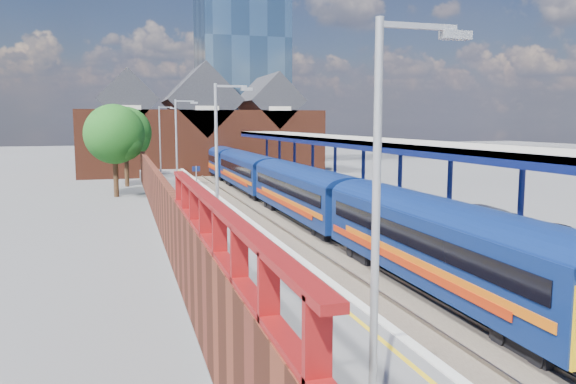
% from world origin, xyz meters
% --- Properties ---
extents(ground, '(240.00, 240.00, 0.00)m').
position_xyz_m(ground, '(0.00, 30.00, 0.00)').
color(ground, '#5B5B5E').
rests_on(ground, ground).
extents(ballast_bed, '(6.00, 76.00, 0.06)m').
position_xyz_m(ballast_bed, '(0.00, 20.00, 0.03)').
color(ballast_bed, '#473D33').
rests_on(ballast_bed, ground).
extents(rails, '(4.51, 76.00, 0.14)m').
position_xyz_m(rails, '(0.00, 20.00, 0.12)').
color(rails, slate).
rests_on(rails, ground).
extents(left_platform, '(5.00, 76.00, 1.00)m').
position_xyz_m(left_platform, '(-5.50, 20.00, 0.50)').
color(left_platform, '#565659').
rests_on(left_platform, ground).
extents(right_platform, '(6.00, 76.00, 1.00)m').
position_xyz_m(right_platform, '(6.00, 20.00, 0.50)').
color(right_platform, '#565659').
rests_on(right_platform, ground).
extents(coping_left, '(0.30, 76.00, 0.05)m').
position_xyz_m(coping_left, '(-3.15, 20.00, 1.02)').
color(coping_left, silver).
rests_on(coping_left, left_platform).
extents(coping_right, '(0.30, 76.00, 0.05)m').
position_xyz_m(coping_right, '(3.15, 20.00, 1.02)').
color(coping_right, silver).
rests_on(coping_right, right_platform).
extents(yellow_line, '(0.14, 76.00, 0.01)m').
position_xyz_m(yellow_line, '(-3.75, 20.00, 1.01)').
color(yellow_line, yellow).
rests_on(yellow_line, left_platform).
extents(train, '(2.93, 65.92, 3.45)m').
position_xyz_m(train, '(1.49, 27.80, 2.12)').
color(train, navy).
rests_on(train, ground).
extents(canopy, '(4.50, 52.00, 4.48)m').
position_xyz_m(canopy, '(5.48, 21.95, 5.25)').
color(canopy, navy).
rests_on(canopy, right_platform).
extents(lamp_post_a, '(1.48, 0.18, 7.00)m').
position_xyz_m(lamp_post_a, '(-6.36, -8.00, 4.99)').
color(lamp_post_a, '#A5A8AA').
rests_on(lamp_post_a, left_platform).
extents(lamp_post_b, '(1.48, 0.18, 7.00)m').
position_xyz_m(lamp_post_b, '(-6.36, 6.00, 4.99)').
color(lamp_post_b, '#A5A8AA').
rests_on(lamp_post_b, left_platform).
extents(lamp_post_c, '(1.48, 0.18, 7.00)m').
position_xyz_m(lamp_post_c, '(-6.36, 22.00, 4.99)').
color(lamp_post_c, '#A5A8AA').
rests_on(lamp_post_c, left_platform).
extents(lamp_post_d, '(1.48, 0.18, 7.00)m').
position_xyz_m(lamp_post_d, '(-6.36, 38.00, 4.99)').
color(lamp_post_d, '#A5A8AA').
rests_on(lamp_post_d, left_platform).
extents(platform_sign, '(0.55, 0.08, 2.50)m').
position_xyz_m(platform_sign, '(-5.00, 24.00, 2.69)').
color(platform_sign, '#A5A8AA').
rests_on(platform_sign, left_platform).
extents(brick_wall, '(0.35, 50.00, 3.86)m').
position_xyz_m(brick_wall, '(-8.10, 13.54, 2.45)').
color(brick_wall, '#5B2617').
rests_on(brick_wall, left_platform).
extents(station_building, '(30.00, 12.12, 13.78)m').
position_xyz_m(station_building, '(0.00, 58.00, 5.45)').
color(station_building, '#5B2617').
rests_on(station_building, ground).
extents(glass_tower, '(14.20, 14.20, 40.30)m').
position_xyz_m(glass_tower, '(10.00, 80.00, 20.20)').
color(glass_tower, '#415B70').
rests_on(glass_tower, ground).
extents(tree_near, '(5.20, 5.20, 8.10)m').
position_xyz_m(tree_near, '(-10.35, 35.91, 5.35)').
color(tree_near, '#382314').
rests_on(tree_near, ground).
extents(tree_far, '(5.20, 5.20, 8.10)m').
position_xyz_m(tree_far, '(-9.35, 43.91, 5.35)').
color(tree_far, '#382314').
rests_on(tree_far, ground).
extents(parked_car_silver, '(4.62, 1.94, 1.48)m').
position_xyz_m(parked_car_silver, '(7.24, 7.83, 1.74)').
color(parked_car_silver, '#B8B9BD').
rests_on(parked_car_silver, right_platform).
extents(parked_car_dark, '(4.08, 1.87, 1.16)m').
position_xyz_m(parked_car_dark, '(8.24, 4.35, 1.58)').
color(parked_car_dark, black).
rests_on(parked_car_dark, right_platform).
extents(parked_car_blue, '(4.50, 2.63, 1.18)m').
position_xyz_m(parked_car_blue, '(7.38, 18.58, 1.59)').
color(parked_car_blue, navy).
rests_on(parked_car_blue, right_platform).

